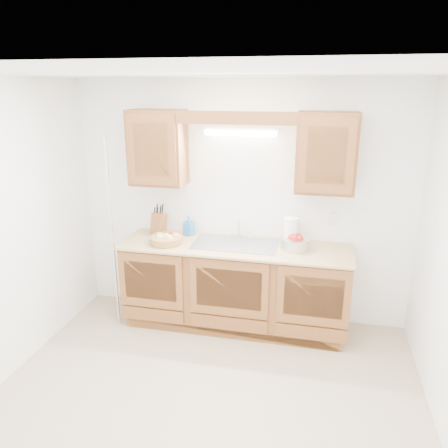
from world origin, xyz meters
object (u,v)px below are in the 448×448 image
(fruit_basket, at_px, (167,239))
(apple_bowl, at_px, (295,242))
(paper_towel, at_px, (291,232))
(knife_block, at_px, (159,223))

(fruit_basket, xyz_separation_m, apple_bowl, (1.28, 0.12, 0.02))
(fruit_basket, distance_m, paper_towel, 1.25)
(fruit_basket, height_order, knife_block, knife_block)
(knife_block, height_order, paper_towel, paper_towel)
(knife_block, xyz_separation_m, apple_bowl, (1.45, -0.12, -0.06))
(knife_block, relative_size, paper_towel, 0.98)
(paper_towel, height_order, apple_bowl, paper_towel)
(fruit_basket, relative_size, knife_block, 1.18)
(fruit_basket, height_order, apple_bowl, apple_bowl)
(knife_block, relative_size, apple_bowl, 1.08)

